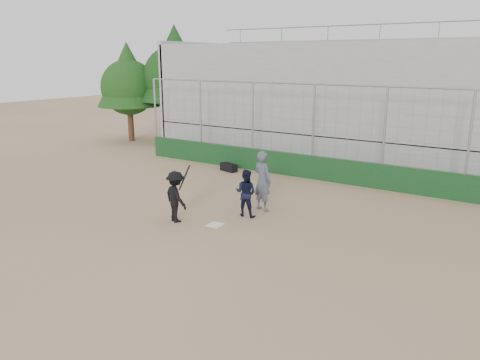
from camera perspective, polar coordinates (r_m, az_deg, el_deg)
The scene contains 10 objects.
ground at distance 14.64m, azimuth -3.03°, elevation -5.52°, with size 90.00×90.00×0.00m, color #856648.
home_plate at distance 14.64m, azimuth -3.03°, elevation -5.48°, with size 0.44×0.44×0.02m, color white.
backstop at distance 20.23m, azimuth 8.77°, elevation 2.83°, with size 18.10×0.25×4.04m.
bleachers at distance 24.50m, azimuth 13.89°, elevation 9.27°, with size 20.25×6.70×6.98m.
tree_left at distance 29.23m, azimuth -7.89°, elevation 13.24°, with size 4.48×4.48×7.00m.
tree_right at distance 29.90m, azimuth -13.47°, elevation 11.80°, with size 3.84×3.84×6.00m.
batter_at_plate at distance 14.85m, azimuth -7.81°, elevation -2.02°, with size 1.21×0.95×1.80m.
catcher_crouched at distance 15.28m, azimuth 0.70°, elevation -2.51°, with size 0.78×0.62×1.08m.
umpire at distance 15.79m, azimuth 2.75°, elevation -0.46°, with size 0.75×0.49×1.86m, color #49505D.
equipment_bag at distance 21.47m, azimuth -1.39°, elevation 1.56°, with size 0.90×0.56×0.40m.
Camera 1 is at (8.19, -11.04, 5.05)m, focal length 35.00 mm.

